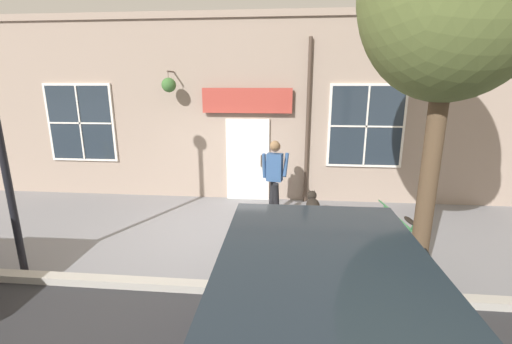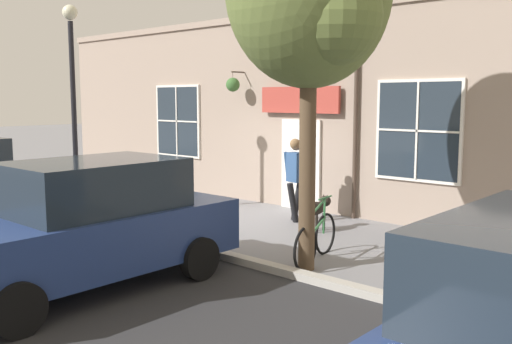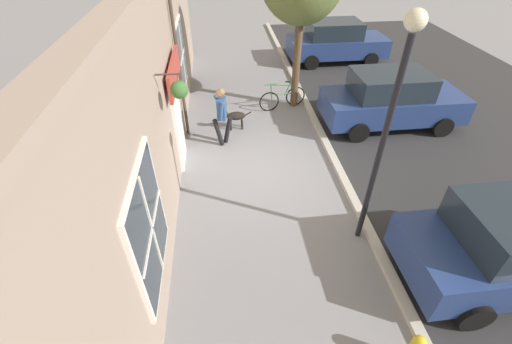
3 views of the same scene
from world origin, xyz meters
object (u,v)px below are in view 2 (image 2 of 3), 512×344
object	(u,v)px
pedestrian_walking	(295,171)
street_lamp	(73,79)
parked_car_mid_block	(86,225)
fire_hydrant	(27,185)
leaning_bicycle	(316,238)
dog_on_leash	(317,208)

from	to	relation	value
pedestrian_walking	street_lamp	distance (m)	5.19
parked_car_mid_block	fire_hydrant	size ratio (longest dim) A/B	5.61
pedestrian_walking	leaning_bicycle	bearing A→B (deg)	44.72
dog_on_leash	fire_hydrant	bearing A→B (deg)	-72.99
dog_on_leash	leaning_bicycle	distance (m)	2.16
dog_on_leash	parked_car_mid_block	world-z (taller)	parked_car_mid_block
leaning_bicycle	pedestrian_walking	bearing A→B (deg)	-135.28
pedestrian_walking	dog_on_leash	bearing A→B (deg)	66.26
leaning_bicycle	street_lamp	distance (m)	6.62
pedestrian_walking	parked_car_mid_block	size ratio (longest dim) A/B	0.41
pedestrian_walking	dog_on_leash	size ratio (longest dim) A/B	1.76
dog_on_leash	street_lamp	distance (m)	5.93
fire_hydrant	parked_car_mid_block	bearing A→B (deg)	69.75
pedestrian_walking	leaning_bicycle	world-z (taller)	pedestrian_walking
pedestrian_walking	fire_hydrant	bearing A→B (deg)	-68.14
parked_car_mid_block	dog_on_leash	bearing A→B (deg)	176.84
street_lamp	fire_hydrant	size ratio (longest dim) A/B	5.92
leaning_bicycle	dog_on_leash	bearing A→B (deg)	-144.26
pedestrian_walking	street_lamp	xyz separation A→B (m)	(2.77, -3.94, 1.94)
parked_car_mid_block	street_lamp	bearing A→B (deg)	-119.08
parked_car_mid_block	fire_hydrant	distance (m)	7.64
dog_on_leash	leaning_bicycle	bearing A→B (deg)	35.74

